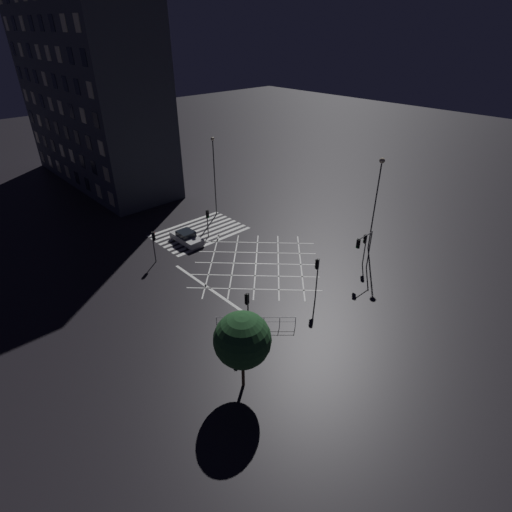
{
  "coord_description": "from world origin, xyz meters",
  "views": [
    {
      "loc": [
        24.15,
        26.08,
        21.49
      ],
      "look_at": [
        0.0,
        0.0,
        0.91
      ],
      "focal_mm": 28.0,
      "sensor_mm": 36.0,
      "label": 1
    }
  ],
  "objects_px": {
    "traffic_light_se_main": "(154,240)",
    "street_tree_near": "(242,340)",
    "traffic_light_median_north": "(317,271)",
    "street_lamp_west": "(214,167)",
    "traffic_light_ne_cross": "(247,306)",
    "traffic_light_nw_cross": "(365,243)",
    "waiting_car": "(187,238)",
    "traffic_light_median_south": "(208,218)",
    "traffic_light_nw_main": "(363,245)",
    "street_lamp_east": "(378,185)"
  },
  "relations": [
    {
      "from": "street_lamp_west",
      "to": "street_lamp_east",
      "type": "bearing_deg",
      "value": 109.8
    },
    {
      "from": "traffic_light_ne_cross",
      "to": "traffic_light_nw_main",
      "type": "bearing_deg",
      "value": -92.8
    },
    {
      "from": "traffic_light_se_main",
      "to": "traffic_light_nw_main",
      "type": "xyz_separation_m",
      "value": [
        -13.83,
        15.7,
        0.61
      ]
    },
    {
      "from": "traffic_light_median_north",
      "to": "street_lamp_east",
      "type": "relative_size",
      "value": 0.41
    },
    {
      "from": "traffic_light_se_main",
      "to": "traffic_light_nw_cross",
      "type": "relative_size",
      "value": 1.01
    },
    {
      "from": "traffic_light_median_north",
      "to": "traffic_light_nw_cross",
      "type": "xyz_separation_m",
      "value": [
        -8.26,
        -0.56,
        -0.49
      ]
    },
    {
      "from": "traffic_light_se_main",
      "to": "traffic_light_ne_cross",
      "type": "xyz_separation_m",
      "value": [
        0.59,
        15.0,
        0.36
      ]
    },
    {
      "from": "traffic_light_median_north",
      "to": "traffic_light_nw_main",
      "type": "bearing_deg",
      "value": -91.66
    },
    {
      "from": "street_lamp_west",
      "to": "traffic_light_nw_main",
      "type": "bearing_deg",
      "value": 94.81
    },
    {
      "from": "traffic_light_ne_cross",
      "to": "traffic_light_se_main",
      "type": "bearing_deg",
      "value": -2.26
    },
    {
      "from": "traffic_light_median_north",
      "to": "street_lamp_west",
      "type": "xyz_separation_m",
      "value": [
        -4.96,
        -20.8,
        3.43
      ]
    },
    {
      "from": "traffic_light_median_north",
      "to": "traffic_light_se_main",
      "type": "bearing_deg",
      "value": 24.61
    },
    {
      "from": "traffic_light_ne_cross",
      "to": "traffic_light_median_south",
      "type": "xyz_separation_m",
      "value": [
        -8.01,
        -15.78,
        -0.41
      ]
    },
    {
      "from": "street_tree_near",
      "to": "waiting_car",
      "type": "xyz_separation_m",
      "value": [
        -9.05,
        -20.09,
        -3.48
      ]
    },
    {
      "from": "street_lamp_west",
      "to": "street_tree_near",
      "type": "height_order",
      "value": "street_lamp_west"
    },
    {
      "from": "traffic_light_ne_cross",
      "to": "street_tree_near",
      "type": "height_order",
      "value": "street_tree_near"
    },
    {
      "from": "traffic_light_nw_cross",
      "to": "street_lamp_west",
      "type": "bearing_deg",
      "value": 9.26
    },
    {
      "from": "traffic_light_median_north",
      "to": "traffic_light_nw_main",
      "type": "xyz_separation_m",
      "value": [
        -6.73,
        0.19,
        0.13
      ]
    },
    {
      "from": "traffic_light_nw_cross",
      "to": "street_tree_near",
      "type": "height_order",
      "value": "street_tree_near"
    },
    {
      "from": "traffic_light_ne_cross",
      "to": "street_lamp_east",
      "type": "bearing_deg",
      "value": -85.44
    },
    {
      "from": "traffic_light_median_north",
      "to": "traffic_light_nw_cross",
      "type": "distance_m",
      "value": 8.3
    },
    {
      "from": "traffic_light_median_north",
      "to": "street_lamp_west",
      "type": "height_order",
      "value": "street_lamp_west"
    },
    {
      "from": "traffic_light_median_south",
      "to": "street_lamp_east",
      "type": "xyz_separation_m",
      "value": [
        -11.39,
        14.24,
        4.89
      ]
    },
    {
      "from": "traffic_light_median_north",
      "to": "street_lamp_east",
      "type": "height_order",
      "value": "street_lamp_east"
    },
    {
      "from": "waiting_car",
      "to": "traffic_light_median_south",
      "type": "bearing_deg",
      "value": 77.92
    },
    {
      "from": "traffic_light_nw_cross",
      "to": "traffic_light_nw_main",
      "type": "xyz_separation_m",
      "value": [
        1.53,
        0.76,
        0.63
      ]
    },
    {
      "from": "traffic_light_nw_main",
      "to": "street_tree_near",
      "type": "bearing_deg",
      "value": 9.49
    },
    {
      "from": "traffic_light_nw_main",
      "to": "waiting_car",
      "type": "bearing_deg",
      "value": -61.94
    },
    {
      "from": "street_lamp_west",
      "to": "waiting_car",
      "type": "relative_size",
      "value": 2.31
    },
    {
      "from": "street_lamp_east",
      "to": "street_lamp_west",
      "type": "relative_size",
      "value": 1.02
    },
    {
      "from": "traffic_light_ne_cross",
      "to": "traffic_light_nw_main",
      "type": "distance_m",
      "value": 14.44
    },
    {
      "from": "traffic_light_nw_main",
      "to": "traffic_light_ne_cross",
      "type": "bearing_deg",
      "value": -2.8
    },
    {
      "from": "traffic_light_ne_cross",
      "to": "traffic_light_median_south",
      "type": "relative_size",
      "value": 1.17
    },
    {
      "from": "traffic_light_se_main",
      "to": "street_tree_near",
      "type": "xyz_separation_m",
      "value": [
        4.31,
        18.73,
        1.64
      ]
    },
    {
      "from": "traffic_light_nw_main",
      "to": "traffic_light_median_south",
      "type": "relative_size",
      "value": 1.24
    },
    {
      "from": "traffic_light_nw_cross",
      "to": "traffic_light_nw_main",
      "type": "distance_m",
      "value": 1.82
    },
    {
      "from": "traffic_light_median_south",
      "to": "traffic_light_nw_main",
      "type": "bearing_deg",
      "value": 21.25
    },
    {
      "from": "street_lamp_west",
      "to": "street_tree_near",
      "type": "relative_size",
      "value": 1.67
    },
    {
      "from": "street_lamp_east",
      "to": "traffic_light_nw_main",
      "type": "bearing_deg",
      "value": 24.33
    },
    {
      "from": "traffic_light_median_north",
      "to": "street_tree_near",
      "type": "distance_m",
      "value": 11.92
    },
    {
      "from": "traffic_light_median_south",
      "to": "street_lamp_east",
      "type": "height_order",
      "value": "street_lamp_east"
    },
    {
      "from": "traffic_light_median_north",
      "to": "street_lamp_west",
      "type": "bearing_deg",
      "value": -13.42
    },
    {
      "from": "traffic_light_ne_cross",
      "to": "street_tree_near",
      "type": "distance_m",
      "value": 5.42
    },
    {
      "from": "traffic_light_median_south",
      "to": "traffic_light_ne_cross",
      "type": "bearing_deg",
      "value": -26.91
    },
    {
      "from": "traffic_light_median_north",
      "to": "traffic_light_nw_cross",
      "type": "height_order",
      "value": "traffic_light_median_north"
    },
    {
      "from": "traffic_light_nw_cross",
      "to": "traffic_light_ne_cross",
      "type": "distance_m",
      "value": 15.96
    },
    {
      "from": "traffic_light_se_main",
      "to": "street_lamp_east",
      "type": "xyz_separation_m",
      "value": [
        -18.81,
        13.45,
        4.84
      ]
    },
    {
      "from": "street_lamp_west",
      "to": "traffic_light_median_south",
      "type": "bearing_deg",
      "value": 44.14
    },
    {
      "from": "traffic_light_median_north",
      "to": "street_lamp_east",
      "type": "distance_m",
      "value": 12.67
    },
    {
      "from": "traffic_light_se_main",
      "to": "traffic_light_nw_cross",
      "type": "height_order",
      "value": "traffic_light_se_main"
    }
  ]
}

